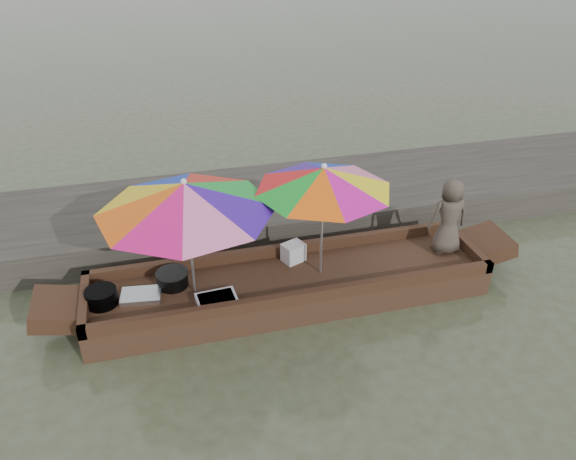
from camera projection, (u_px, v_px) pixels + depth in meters
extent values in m
plane|color=#3D452B|center=(290.00, 298.00, 7.48)|extent=(80.00, 80.00, 0.00)
cube|color=#2D2B26|center=(255.00, 207.00, 9.19)|extent=(22.00, 2.20, 0.50)
cube|color=black|center=(290.00, 288.00, 7.39)|extent=(5.20, 1.20, 0.35)
cylinder|color=black|center=(101.00, 297.00, 6.76)|extent=(0.38, 0.38, 0.20)
cube|color=silver|center=(217.00, 300.00, 6.80)|extent=(0.51, 0.37, 0.09)
cube|color=silver|center=(141.00, 295.00, 6.91)|extent=(0.52, 0.40, 0.06)
cylinder|color=black|center=(172.00, 279.00, 7.10)|extent=(0.39, 0.39, 0.18)
cube|color=silver|center=(293.00, 252.00, 7.58)|extent=(0.34, 0.31, 0.26)
imported|color=#494036|center=(449.00, 216.00, 7.58)|extent=(0.56, 0.38, 1.10)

